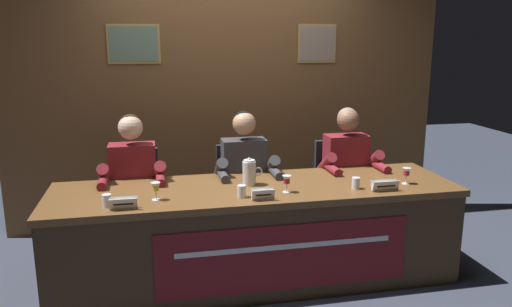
# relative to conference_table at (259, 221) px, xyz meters

# --- Properties ---
(ground_plane) EXTENTS (12.00, 12.00, 0.00)m
(ground_plane) POSITION_rel_conference_table_xyz_m (-0.00, 0.11, -0.50)
(ground_plane) COLOR #383D4C
(wall_back_panelled) EXTENTS (4.19, 0.14, 2.60)m
(wall_back_panelled) POSITION_rel_conference_table_xyz_m (-0.00, 1.40, 0.80)
(wall_back_panelled) COLOR brown
(wall_back_panelled) RESTS_ON ground_plane
(conference_table) EXTENTS (2.99, 0.84, 0.74)m
(conference_table) POSITION_rel_conference_table_xyz_m (0.00, 0.00, 0.00)
(conference_table) COLOR brown
(conference_table) RESTS_ON ground_plane
(chair_left) EXTENTS (0.44, 0.45, 0.90)m
(chair_left) POSITION_rel_conference_table_xyz_m (-0.90, 0.71, -0.06)
(chair_left) COLOR black
(chair_left) RESTS_ON ground_plane
(panelist_left) EXTENTS (0.51, 0.48, 1.23)m
(panelist_left) POSITION_rel_conference_table_xyz_m (-0.90, 0.51, 0.21)
(panelist_left) COLOR black
(panelist_left) RESTS_ON ground_plane
(nameplate_left) EXTENTS (0.18, 0.06, 0.08)m
(nameplate_left) POSITION_rel_conference_table_xyz_m (-0.94, -0.21, 0.27)
(nameplate_left) COLOR white
(nameplate_left) RESTS_ON conference_table
(juice_glass_left) EXTENTS (0.06, 0.06, 0.12)m
(juice_glass_left) POSITION_rel_conference_table_xyz_m (-0.73, -0.06, 0.32)
(juice_glass_left) COLOR white
(juice_glass_left) RESTS_ON conference_table
(water_cup_left) EXTENTS (0.06, 0.06, 0.08)m
(water_cup_left) POSITION_rel_conference_table_xyz_m (-1.05, -0.14, 0.27)
(water_cup_left) COLOR silver
(water_cup_left) RESTS_ON conference_table
(chair_center) EXTENTS (0.44, 0.45, 0.90)m
(chair_center) POSITION_rel_conference_table_xyz_m (-0.00, 0.71, -0.06)
(chair_center) COLOR black
(chair_center) RESTS_ON ground_plane
(panelist_center) EXTENTS (0.51, 0.48, 1.23)m
(panelist_center) POSITION_rel_conference_table_xyz_m (-0.00, 0.51, 0.21)
(panelist_center) COLOR black
(panelist_center) RESTS_ON ground_plane
(nameplate_center) EXTENTS (0.16, 0.06, 0.08)m
(nameplate_center) POSITION_rel_conference_table_xyz_m (-0.02, -0.21, 0.27)
(nameplate_center) COLOR white
(nameplate_center) RESTS_ON conference_table
(juice_glass_center) EXTENTS (0.06, 0.06, 0.12)m
(juice_glass_center) POSITION_rel_conference_table_xyz_m (0.18, -0.08, 0.32)
(juice_glass_center) COLOR white
(juice_glass_center) RESTS_ON conference_table
(water_cup_center) EXTENTS (0.06, 0.06, 0.08)m
(water_cup_center) POSITION_rel_conference_table_xyz_m (-0.15, -0.12, 0.27)
(water_cup_center) COLOR silver
(water_cup_center) RESTS_ON conference_table
(chair_right) EXTENTS (0.44, 0.45, 0.90)m
(chair_right) POSITION_rel_conference_table_xyz_m (0.90, 0.71, -0.06)
(chair_right) COLOR black
(chair_right) RESTS_ON ground_plane
(panelist_right) EXTENTS (0.51, 0.48, 1.23)m
(panelist_right) POSITION_rel_conference_table_xyz_m (0.90, 0.51, 0.21)
(panelist_right) COLOR black
(panelist_right) RESTS_ON ground_plane
(nameplate_right) EXTENTS (0.20, 0.06, 0.08)m
(nameplate_right) POSITION_rel_conference_table_xyz_m (0.88, -0.19, 0.27)
(nameplate_right) COLOR white
(nameplate_right) RESTS_ON conference_table
(juice_glass_right) EXTENTS (0.06, 0.06, 0.12)m
(juice_glass_right) POSITION_rel_conference_table_xyz_m (1.11, -0.06, 0.32)
(juice_glass_right) COLOR white
(juice_glass_right) RESTS_ON conference_table
(water_cup_right) EXTENTS (0.06, 0.06, 0.08)m
(water_cup_right) POSITION_rel_conference_table_xyz_m (0.70, -0.10, 0.27)
(water_cup_right) COLOR silver
(water_cup_right) RESTS_ON conference_table
(water_pitcher_central) EXTENTS (0.15, 0.10, 0.21)m
(water_pitcher_central) POSITION_rel_conference_table_xyz_m (-0.04, 0.16, 0.33)
(water_pitcher_central) COLOR silver
(water_pitcher_central) RESTS_ON conference_table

